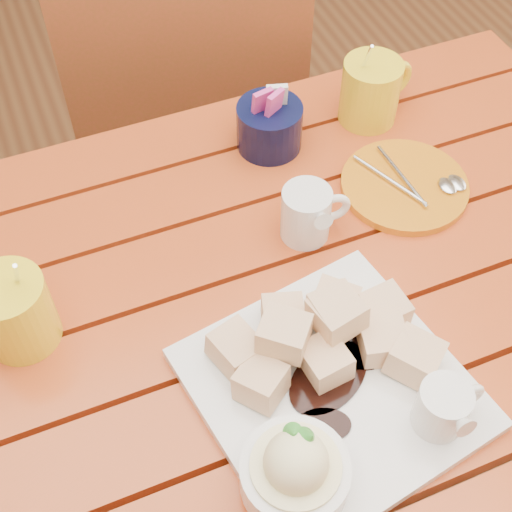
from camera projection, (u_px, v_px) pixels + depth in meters
name	position (u px, v px, depth m)	size (l,w,h in m)	color
ground	(263.00, 507.00, 1.49)	(5.00, 5.00, 0.00)	brown
table	(267.00, 349.00, 0.99)	(1.20, 0.79, 0.75)	#AC4816
dessert_plate	(327.00, 394.00, 0.79)	(0.33, 0.33, 0.12)	white
coffee_mug_left	(12.00, 312.00, 0.84)	(0.13, 0.09, 0.15)	yellow
coffee_mug_right	(372.00, 90.00, 1.09)	(0.13, 0.09, 0.15)	yellow
cream_pitcher	(308.00, 213.00, 0.95)	(0.10, 0.08, 0.08)	white
sugar_caddy	(269.00, 126.00, 1.06)	(0.10, 0.10, 0.11)	black
orange_saucer	(406.00, 185.00, 1.02)	(0.18, 0.18, 0.02)	orange
chair_far	(190.00, 119.00, 1.48)	(0.52, 0.52, 0.92)	brown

